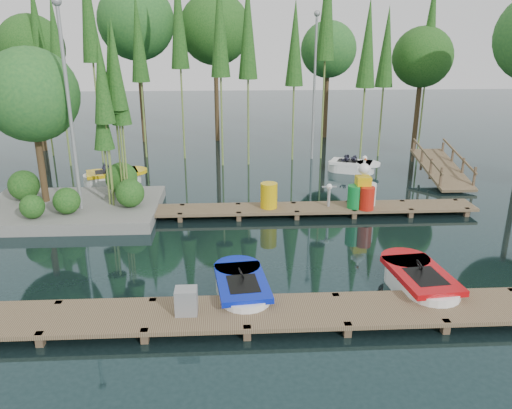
{
  "coord_description": "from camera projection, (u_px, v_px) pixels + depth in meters",
  "views": [
    {
      "loc": [
        -0.32,
        -14.23,
        6.13
      ],
      "look_at": [
        0.5,
        0.5,
        1.1
      ],
      "focal_mm": 35.0,
      "sensor_mm": 36.0,
      "label": 1
    }
  ],
  "objects": [
    {
      "name": "lamp_rear",
      "position": [
        315.0,
        75.0,
        24.68
      ],
      "size": [
        0.3,
        0.3,
        7.25
      ],
      "color": "gray",
      "rests_on": "ground"
    },
    {
      "name": "island",
      "position": [
        55.0,
        125.0,
        17.2
      ],
      "size": [
        6.2,
        4.2,
        6.75
      ],
      "color": "slate",
      "rests_on": "ground"
    },
    {
      "name": "boat_blue",
      "position": [
        242.0,
        290.0,
        12.12
      ],
      "size": [
        1.45,
        2.72,
        0.88
      ],
      "rotation": [
        0.0,
        0.0,
        0.11
      ],
      "color": "white",
      "rests_on": "ground"
    },
    {
      "name": "boat_white_far",
      "position": [
        352.0,
        166.0,
        23.48
      ],
      "size": [
        2.66,
        1.97,
        1.15
      ],
      "rotation": [
        0.0,
        0.0,
        0.29
      ],
      "color": "white",
      "rests_on": "ground"
    },
    {
      "name": "boat_red",
      "position": [
        419.0,
        283.0,
        12.42
      ],
      "size": [
        1.53,
        2.9,
        0.94
      ],
      "rotation": [
        0.0,
        0.0,
        0.1
      ],
      "color": "white",
      "rests_on": "ground"
    },
    {
      "name": "seagull_post",
      "position": [
        329.0,
        191.0,
        17.7
      ],
      "size": [
        0.53,
        0.28,
        0.84
      ],
      "color": "gray",
      "rests_on": "far_dock"
    },
    {
      "name": "lamp_island",
      "position": [
        68.0,
        96.0,
        16.15
      ],
      "size": [
        0.3,
        0.3,
        7.25
      ],
      "color": "gray",
      "rests_on": "ground"
    },
    {
      "name": "ground_plane",
      "position": [
        241.0,
        244.0,
        15.45
      ],
      "size": [
        90.0,
        90.0,
        0.0
      ],
      "primitive_type": "plane",
      "color": "#1A3032"
    },
    {
      "name": "ramp",
      "position": [
        442.0,
        168.0,
        21.87
      ],
      "size": [
        1.5,
        3.94,
        1.49
      ],
      "color": "brown",
      "rests_on": "ground"
    },
    {
      "name": "yellow_barrel",
      "position": [
        269.0,
        195.0,
        17.62
      ],
      "size": [
        0.6,
        0.6,
        0.9
      ],
      "primitive_type": "cylinder",
      "color": "gold",
      "rests_on": "far_dock"
    },
    {
      "name": "boat_yellow_far",
      "position": [
        114.0,
        177.0,
        21.56
      ],
      "size": [
        2.94,
        1.94,
        1.35
      ],
      "rotation": [
        0.0,
        0.0,
        -0.06
      ],
      "color": "white",
      "rests_on": "ground"
    },
    {
      "name": "tree_screen",
      "position": [
        190.0,
        35.0,
        23.38
      ],
      "size": [
        34.42,
        18.53,
        10.31
      ],
      "color": "#45321D",
      "rests_on": "ground"
    },
    {
      "name": "near_dock",
      "position": [
        246.0,
        314.0,
        11.12
      ],
      "size": [
        18.0,
        1.5,
        0.5
      ],
      "color": "brown",
      "rests_on": "ground"
    },
    {
      "name": "far_dock",
      "position": [
        267.0,
        209.0,
        17.79
      ],
      "size": [
        15.0,
        1.2,
        0.5
      ],
      "color": "brown",
      "rests_on": "ground"
    },
    {
      "name": "utility_cabinet",
      "position": [
        186.0,
        301.0,
        10.93
      ],
      "size": [
        0.48,
        0.41,
        0.59
      ],
      "primitive_type": "cube",
      "color": "gray",
      "rests_on": "near_dock"
    },
    {
      "name": "drum_cluster",
      "position": [
        363.0,
        192.0,
        17.62
      ],
      "size": [
        1.08,
        0.99,
        1.87
      ],
      "color": "#0E7F30",
      "rests_on": "far_dock"
    }
  ]
}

